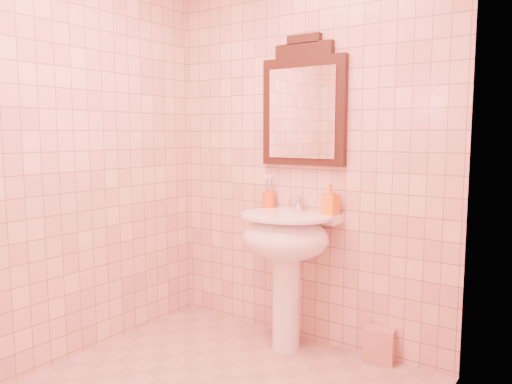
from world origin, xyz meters
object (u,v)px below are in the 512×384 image
Objects in this scene: towel at (379,345)px; soap_dispenser at (331,199)px; pedestal_sink at (286,246)px; toothbrush_cup at (269,199)px; mirror at (303,106)px.

soap_dispenser is at bearing -176.88° from towel.
pedestal_sink is 4.59× the size of soap_dispenser.
toothbrush_cup is at bearing 144.36° from pedestal_sink.
pedestal_sink is 4.17× the size of towel.
toothbrush_cup is 1.05× the size of soap_dispenser.
towel is at bearing -3.35° from mirror.
toothbrush_cup is (-0.24, -0.03, -0.61)m from mirror.
toothbrush_cup is 0.95× the size of towel.
towel is (0.55, -0.03, -1.42)m from mirror.
pedestal_sink is at bearing -138.42° from soap_dispenser.
pedestal_sink is 0.89m from mirror.
toothbrush_cup reaches higher than towel.
mirror is at bearing 6.91° from toothbrush_cup.
mirror is 0.62m from soap_dispenser.
towel is at bearing 11.10° from soap_dispenser.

